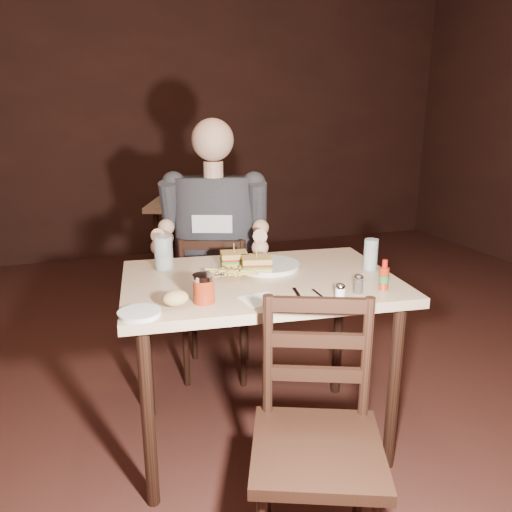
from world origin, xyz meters
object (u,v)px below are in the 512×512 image
object	(u,v)px
main_table	(260,298)
chair_far	(217,304)
bg_chair_far	(192,227)
bg_chair_near	(225,252)
syrup_dispenser	(204,289)
side_plate	(140,314)
chair_near	(317,449)
glass_left	(164,253)
diner	(214,217)
glass_right	(371,255)
hot_sauce	(384,275)
bg_table	(205,211)
dinner_plate	(267,266)

from	to	relation	value
main_table	chair_far	bearing A→B (deg)	91.68
bg_chair_far	bg_chair_near	world-z (taller)	bg_chair_near
syrup_dispenser	side_plate	world-z (taller)	syrup_dispenser
chair_near	glass_left	size ratio (longest dim) A/B	5.95
glass_left	diner	bearing A→B (deg)	48.00
bg_chair_near	diner	world-z (taller)	diner
bg_chair_far	syrup_dispenser	world-z (taller)	syrup_dispenser
glass_left	glass_right	bearing A→B (deg)	-19.99
syrup_dispenser	chair_near	bearing A→B (deg)	-57.64
hot_sauce	chair_far	bearing A→B (deg)	114.05
glass_right	main_table	bearing A→B (deg)	173.49
bg_table	hot_sauce	xyz separation A→B (m)	(0.15, -2.26, 0.15)
chair_near	glass_left	distance (m)	1.05
diner	hot_sauce	bearing A→B (deg)	-43.24
main_table	glass_left	distance (m)	0.46
syrup_dispenser	bg_table	bearing A→B (deg)	82.91
dinner_plate	glass_left	world-z (taller)	glass_left
diner	syrup_dispenser	distance (m)	0.84
glass_right	side_plate	bearing A→B (deg)	-169.47
chair_near	hot_sauce	distance (m)	0.71
main_table	syrup_dispenser	distance (m)	0.37
bg_chair_far	dinner_plate	bearing A→B (deg)	78.84
bg_chair_near	dinner_plate	world-z (taller)	bg_chair_near
bg_chair_near	glass_left	world-z (taller)	bg_chair_near
main_table	bg_chair_near	world-z (taller)	bg_chair_near
main_table	syrup_dispenser	size ratio (longest dim) A/B	11.38
glass_left	bg_chair_near	bearing A→B (deg)	62.75
chair_near	diner	distance (m)	1.36
chair_near	syrup_dispenser	bearing A→B (deg)	138.66
side_plate	glass_left	bearing A→B (deg)	71.49
main_table	dinner_plate	size ratio (longest dim) A/B	4.32
chair_far	diner	world-z (taller)	diner
bg_table	bg_chair_far	bearing A→B (deg)	90.00
side_plate	diner	bearing A→B (deg)	60.30
bg_chair_far	glass_left	world-z (taller)	glass_left
chair_far	syrup_dispenser	distance (m)	0.98
diner	glass_right	world-z (taller)	diner
chair_far	glass_right	world-z (taller)	glass_right
glass_left	main_table	bearing A→B (deg)	-35.29
bg_chair_near	glass_left	distance (m)	1.36
diner	bg_chair_near	bearing A→B (deg)	91.46
bg_chair_far	diner	distance (m)	2.00
dinner_plate	main_table	bearing A→B (deg)	-123.14
bg_chair_near	glass_left	xyz separation A→B (m)	(-0.60, -1.17, 0.36)
chair_far	chair_near	size ratio (longest dim) A/B	0.95
bg_table	bg_chair_far	size ratio (longest dim) A/B	1.21
bg_chair_near	diner	bearing A→B (deg)	-107.50
glass_right	glass_left	bearing A→B (deg)	160.01
chair_near	diner	size ratio (longest dim) A/B	0.88
side_plate	chair_far	bearing A→B (deg)	60.75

